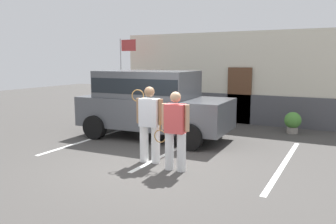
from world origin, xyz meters
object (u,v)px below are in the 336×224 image
parked_suv (151,101)px  tennis_player_man (150,123)px  tennis_player_woman (175,130)px  flag_pole (124,64)px  potted_plant_by_porch (293,122)px

parked_suv → tennis_player_man: size_ratio=2.62×
parked_suv → tennis_player_woman: size_ratio=2.72×
parked_suv → tennis_player_woman: parked_suv is taller
flag_pole → potted_plant_by_porch: bearing=-0.8°
potted_plant_by_porch → flag_pole: bearing=179.2°
tennis_player_woman → potted_plant_by_porch: bearing=-111.0°
flag_pole → parked_suv: bearing=-43.4°
potted_plant_by_porch → flag_pole: flag_pole is taller
potted_plant_by_porch → tennis_player_man: bearing=-116.8°
flag_pole → tennis_player_woman: bearing=-46.7°
parked_suv → potted_plant_by_porch: bearing=32.5°
parked_suv → flag_pole: bearing=134.5°
potted_plant_by_porch → tennis_player_woman: bearing=-108.2°
parked_suv → tennis_player_woman: bearing=-52.7°
tennis_player_woman → flag_pole: flag_pole is taller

